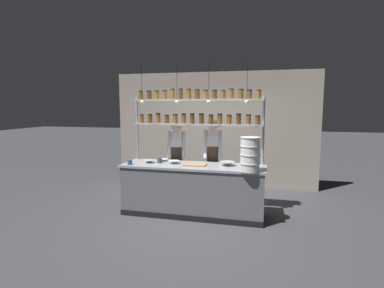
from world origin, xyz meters
name	(u,v)px	position (x,y,z in m)	size (l,w,h in m)	color
ground_plane	(193,214)	(0.00, 0.00, 0.00)	(40.00, 40.00, 0.00)	#3D3D42
back_wall	(213,129)	(0.00, 2.16, 1.40)	(5.00, 0.12, 2.80)	#9E9384
prep_counter	(193,190)	(0.00, 0.00, 0.46)	(2.60, 0.76, 0.92)	slate
spice_shelf_unit	(197,113)	(0.00, 0.33, 1.84)	(2.49, 0.28, 2.31)	#999BA0
chef_left	(177,156)	(-0.48, 0.58, 0.97)	(0.40, 0.33, 1.68)	black
chef_center	(213,156)	(0.26, 0.57, 1.01)	(0.40, 0.33, 1.74)	black
container_stack	(250,154)	(1.03, -0.31, 1.20)	(0.33, 0.33, 0.56)	white
cutting_board	(195,165)	(0.04, -0.04, 0.93)	(0.40, 0.26, 0.02)	#A88456
prep_bowl_near_left	(174,162)	(-0.37, 0.04, 0.95)	(0.21, 0.21, 0.06)	white
prep_bowl_center_front	(227,164)	(0.61, 0.08, 0.96)	(0.27, 0.27, 0.07)	#B2B7BC
prep_bowl_center_back	(149,161)	(-0.85, 0.01, 0.95)	(0.20, 0.20, 0.05)	#B2B7BC
prep_bowl_near_right	(164,160)	(-0.64, 0.22, 0.94)	(0.18, 0.18, 0.05)	silver
serving_cup_front	(130,162)	(-1.12, -0.25, 0.96)	(0.09, 0.09, 0.09)	#334C70
serving_cup_by_board	(160,160)	(-0.65, 0.03, 0.97)	(0.09, 0.09, 0.10)	#334C70
pendant_light_row	(192,100)	(-0.01, 0.00, 2.09)	(1.97, 0.07, 0.74)	black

